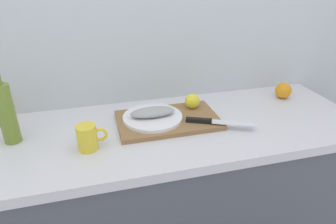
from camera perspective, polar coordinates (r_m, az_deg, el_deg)
name	(u,v)px	position (r m, az deg, el deg)	size (l,w,h in m)	color
back_wall	(122,31)	(1.44, -8.73, 14.99)	(3.20, 0.05, 2.50)	silver
kitchen_counter	(142,211)	(1.54, -5.03, -18.23)	(2.00, 0.60, 0.90)	#4C5159
cutting_board	(168,120)	(1.32, 0.00, -1.55)	(0.44, 0.27, 0.02)	olive
white_plate	(153,117)	(1.31, -2.93, -1.01)	(0.26, 0.26, 0.01)	white
fish_fillet	(152,112)	(1.30, -2.96, -0.01)	(0.19, 0.08, 0.04)	#999E99
chef_knife	(211,121)	(1.28, 8.22, -1.77)	(0.28, 0.14, 0.02)	silver
lemon_0	(192,101)	(1.40, 4.60, 2.08)	(0.07, 0.07, 0.07)	yellow
olive_oil_bottle	(6,113)	(1.28, -28.31, -0.10)	(0.06, 0.06, 0.30)	olive
coffee_mug_0	(88,137)	(1.16, -14.95, -4.66)	(0.12, 0.08, 0.10)	yellow
orange_0	(283,90)	(1.66, 21.00, 3.84)	(0.08, 0.08, 0.08)	orange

